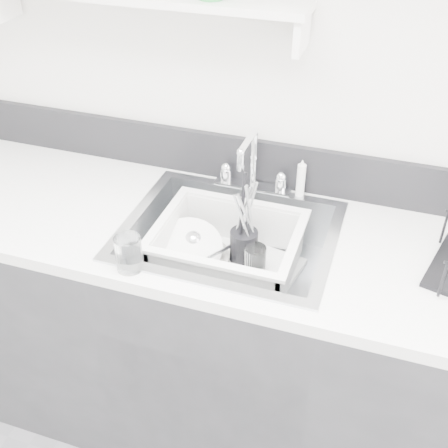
% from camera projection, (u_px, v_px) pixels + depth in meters
% --- Properties ---
extents(room_shell, '(3.50, 3.00, 2.60)m').
position_uv_depth(room_shell, '(11.00, 87.00, 0.63)').
color(room_shell, silver).
rests_on(room_shell, ground).
extents(counter_run, '(3.20, 0.62, 0.92)m').
position_uv_depth(counter_run, '(229.00, 336.00, 1.97)').
color(counter_run, '#27272A').
rests_on(counter_run, ground).
extents(backsplash, '(3.20, 0.02, 0.16)m').
position_uv_depth(backsplash, '(257.00, 162.00, 1.88)').
color(backsplash, black).
rests_on(backsplash, counter_run).
extents(sink, '(0.64, 0.52, 0.20)m').
position_uv_depth(sink, '(229.00, 254.00, 1.75)').
color(sink, silver).
rests_on(sink, counter_run).
extents(faucet, '(0.26, 0.18, 0.23)m').
position_uv_depth(faucet, '(252.00, 175.00, 1.85)').
color(faucet, silver).
rests_on(faucet, counter_run).
extents(side_sprayer, '(0.03, 0.03, 0.14)m').
position_uv_depth(side_sprayer, '(301.00, 179.00, 1.81)').
color(side_sprayer, silver).
rests_on(side_sprayer, counter_run).
extents(wash_tub, '(0.50, 0.44, 0.17)m').
position_uv_depth(wash_tub, '(228.00, 250.00, 1.75)').
color(wash_tub, silver).
rests_on(wash_tub, sink).
extents(plate_stack, '(0.27, 0.26, 0.11)m').
position_uv_depth(plate_stack, '(191.00, 256.00, 1.80)').
color(plate_stack, white).
rests_on(plate_stack, wash_tub).
extents(utensil_cup, '(0.09, 0.09, 0.30)m').
position_uv_depth(utensil_cup, '(244.00, 244.00, 1.79)').
color(utensil_cup, black).
rests_on(utensil_cup, wash_tub).
extents(ladle, '(0.28, 0.18, 0.08)m').
position_uv_depth(ladle, '(210.00, 253.00, 1.79)').
color(ladle, silver).
rests_on(ladle, wash_tub).
extents(tumbler_in_tub, '(0.08, 0.08, 0.10)m').
position_uv_depth(tumbler_in_tub, '(255.00, 260.00, 1.75)').
color(tumbler_in_tub, white).
rests_on(tumbler_in_tub, wash_tub).
extents(tumbler_counter, '(0.09, 0.09, 0.10)m').
position_uv_depth(tumbler_counter, '(129.00, 253.00, 1.53)').
color(tumbler_counter, white).
rests_on(tumbler_counter, counter_run).
extents(bowl_small, '(0.14, 0.14, 0.04)m').
position_uv_depth(bowl_small, '(240.00, 289.00, 1.69)').
color(bowl_small, white).
rests_on(bowl_small, wash_tub).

